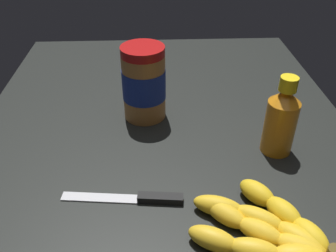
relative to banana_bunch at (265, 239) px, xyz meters
The scene contains 5 objects.
ground_plane 30.32cm from the banana_bunch, 24.17° to the left, with size 96.89×74.27×3.91cm, color black.
banana_bunch is the anchor object (origin of this frame).
peanut_butter_jar 37.80cm from the banana_bunch, 25.73° to the left, with size 8.66×8.66×15.13cm.
honey_bottle 22.82cm from the banana_bunch, 19.95° to the right, with size 5.50×5.50×14.71cm.
butter_knife 20.24cm from the banana_bunch, 62.10° to the left, with size 3.67×18.97×1.20cm.
Camera 1 is at (-58.07, 1.98, 41.35)cm, focal length 38.96 mm.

